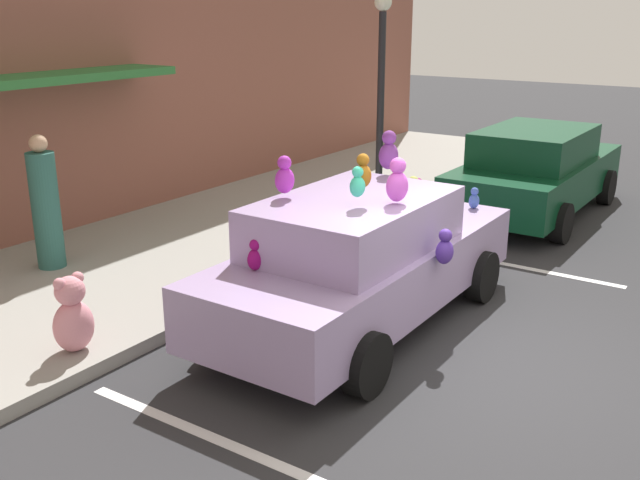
% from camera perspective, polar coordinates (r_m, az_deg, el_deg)
% --- Properties ---
extents(ground_plane, '(60.00, 60.00, 0.00)m').
position_cam_1_polar(ground_plane, '(7.71, 12.20, -9.52)').
color(ground_plane, '#2D2D30').
extents(sidewalk, '(24.00, 4.00, 0.15)m').
position_cam_1_polar(sidewalk, '(10.39, -14.15, -1.93)').
color(sidewalk, gray).
rests_on(sidewalk, ground).
extents(storefront_building, '(24.00, 1.25, 6.40)m').
position_cam_1_polar(storefront_building, '(11.53, -22.81, 15.01)').
color(storefront_building, brown).
rests_on(storefront_building, ground).
extents(parking_stripe_front, '(0.12, 3.60, 0.01)m').
position_cam_1_polar(parking_stripe_front, '(10.72, 13.58, -1.68)').
color(parking_stripe_front, silver).
rests_on(parking_stripe_front, ground).
extents(parking_stripe_rear, '(0.12, 3.60, 0.01)m').
position_cam_1_polar(parking_stripe_rear, '(6.25, -6.03, -16.15)').
color(parking_stripe_rear, silver).
rests_on(parking_stripe_rear, ground).
extents(plush_covered_car, '(4.52, 2.03, 2.09)m').
position_cam_1_polar(plush_covered_car, '(8.15, 3.32, -1.42)').
color(plush_covered_car, '#A28AB8').
rests_on(plush_covered_car, ground).
extents(parked_sedan_behind, '(4.57, 1.99, 1.54)m').
position_cam_1_polar(parked_sedan_behind, '(13.18, 16.63, 5.25)').
color(parked_sedan_behind, '#0A381E').
rests_on(parked_sedan_behind, ground).
extents(teddy_bear_on_sidewalk, '(0.43, 0.36, 0.82)m').
position_cam_1_polar(teddy_bear_on_sidewalk, '(7.74, -18.89, -5.68)').
color(teddy_bear_on_sidewalk, pink).
rests_on(teddy_bear_on_sidewalk, sidewalk).
extents(street_lamp_post, '(0.28, 0.28, 3.57)m').
position_cam_1_polar(street_lamp_post, '(12.14, 4.83, 12.40)').
color(street_lamp_post, black).
rests_on(street_lamp_post, sidewalk).
extents(pedestrian_near_shopfront, '(0.37, 0.37, 1.79)m').
position_cam_1_polar(pedestrian_near_shopfront, '(10.23, -20.77, 2.44)').
color(pedestrian_near_shopfront, '#2C5F56').
rests_on(pedestrian_near_shopfront, sidewalk).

